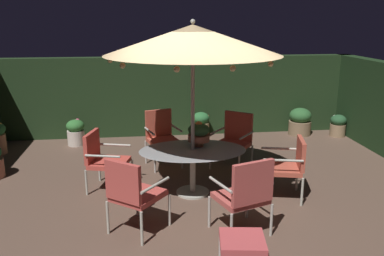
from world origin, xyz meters
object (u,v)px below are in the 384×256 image
at_px(patio_dining_table, 193,157).
at_px(patio_chair_south, 133,191).
at_px(ottoman_footrest, 242,243).
at_px(potted_plant_left_far, 300,121).
at_px(potted_plant_right_far, 76,132).
at_px(potted_plant_left_near, 338,125).
at_px(patio_chair_north, 288,164).
at_px(patio_chair_northeast, 234,137).
at_px(patio_chair_southwest, 245,192).
at_px(centerpiece_planter, 199,133).
at_px(patio_chair_east, 161,134).
at_px(potted_plant_front_corner, 201,124).
at_px(patio_umbrella, 193,40).
at_px(patio_chair_southeast, 103,157).

xyz_separation_m(patio_dining_table, patio_chair_south, (-0.90, -1.14, -0.02)).
height_order(patio_chair_south, ottoman_footrest, patio_chair_south).
height_order(ottoman_footrest, potted_plant_left_far, potted_plant_left_far).
relative_size(potted_plant_right_far, potted_plant_left_near, 1.11).
bearing_deg(patio_chair_north, patio_chair_northeast, 108.42).
xyz_separation_m(patio_chair_north, patio_chair_northeast, (-0.49, 1.46, 0.01)).
bearing_deg(potted_plant_left_far, patio_chair_southwest, -119.19).
xyz_separation_m(patio_dining_table, centerpiece_planter, (0.11, 0.15, 0.34)).
distance_m(patio_chair_north, potted_plant_right_far, 4.81).
height_order(potted_plant_left_near, potted_plant_left_far, potted_plant_left_far).
relative_size(potted_plant_left_near, potted_plant_left_far, 0.80).
bearing_deg(potted_plant_left_near, patio_dining_table, -143.51).
relative_size(patio_chair_east, potted_plant_front_corner, 1.76).
distance_m(ottoman_footrest, potted_plant_front_corner, 5.27).
distance_m(patio_chair_east, potted_plant_right_far, 2.32).
bearing_deg(patio_chair_northeast, patio_chair_southwest, -99.89).
relative_size(patio_umbrella, potted_plant_front_corner, 4.60).
bearing_deg(ottoman_footrest, patio_chair_northeast, 78.64).
relative_size(patio_dining_table, ottoman_footrest, 3.02).
relative_size(patio_chair_northeast, patio_chair_southwest, 0.96).
xyz_separation_m(patio_chair_northeast, potted_plant_front_corner, (-0.33, 2.02, -0.26)).
distance_m(ottoman_footrest, potted_plant_left_near, 6.04).
relative_size(patio_chair_northeast, potted_plant_left_far, 1.57).
height_order(ottoman_footrest, potted_plant_left_near, potted_plant_left_near).
distance_m(patio_chair_east, ottoman_footrest, 3.58).
xyz_separation_m(potted_plant_front_corner, potted_plant_left_near, (3.19, -0.35, -0.04)).
relative_size(patio_chair_southeast, potted_plant_left_far, 1.47).
bearing_deg(ottoman_footrest, patio_chair_southwest, 73.78).
bearing_deg(ottoman_footrest, centerpiece_planter, 93.90).
relative_size(patio_dining_table, patio_chair_north, 1.76).
relative_size(patio_chair_southeast, patio_chair_southwest, 0.91).
xyz_separation_m(centerpiece_planter, patio_chair_east, (-0.53, 1.24, -0.36)).
height_order(patio_dining_table, patio_umbrella, patio_umbrella).
bearing_deg(potted_plant_front_corner, potted_plant_right_far, -173.76).
bearing_deg(patio_chair_north, patio_chair_southwest, -131.63).
distance_m(patio_umbrella, patio_chair_east, 2.30).
bearing_deg(potted_plant_left_near, centerpiece_planter, -144.22).
bearing_deg(ottoman_footrest, patio_chair_southeast, 123.91).
relative_size(centerpiece_planter, patio_chair_southeast, 0.43).
bearing_deg(potted_plant_left_near, patio_chair_southeast, -154.91).
distance_m(potted_plant_left_near, potted_plant_left_far, 0.87).
bearing_deg(patio_chair_southeast, potted_plant_front_corner, 54.31).
relative_size(centerpiece_planter, potted_plant_left_near, 0.79).
distance_m(patio_chair_north, potted_plant_left_far, 3.71).
relative_size(patio_umbrella, patio_chair_south, 2.63).
distance_m(patio_umbrella, potted_plant_front_corner, 3.82).
height_order(potted_plant_right_far, potted_plant_left_near, potted_plant_right_far).
xyz_separation_m(patio_umbrella, patio_chair_south, (-0.90, -1.14, -1.79)).
distance_m(patio_chair_east, patio_chair_south, 2.58).
bearing_deg(potted_plant_left_near, ottoman_footrest, -125.58).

